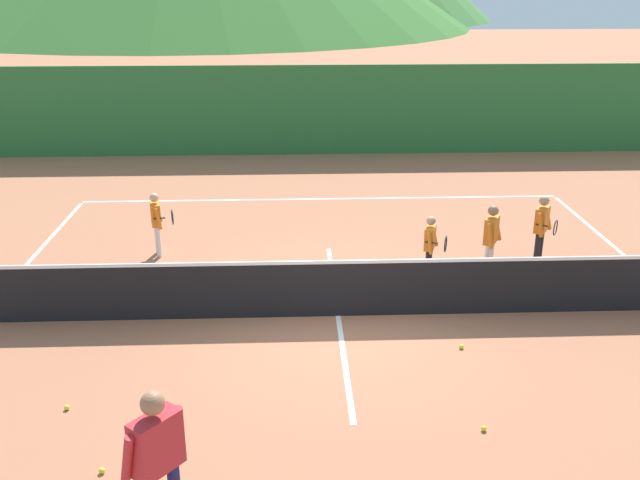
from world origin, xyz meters
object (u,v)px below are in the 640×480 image
object	(u,v)px
student_2	(491,235)
tennis_ball_3	(484,428)
tennis_ball_6	(67,407)
student_3	(542,224)
tennis_net	(338,288)
instructor	(157,453)
tennis_ball_5	(102,471)
student_0	(157,218)
tennis_ball_1	(461,347)
student_1	(431,242)

from	to	relation	value
student_2	tennis_ball_3	world-z (taller)	student_2
tennis_ball_3	tennis_ball_6	bearing A→B (deg)	172.84
student_3	tennis_ball_6	world-z (taller)	student_3
tennis_net	instructor	bearing A→B (deg)	-113.32
student_2	student_3	distance (m)	1.23
tennis_net	tennis_ball_6	xyz separation A→B (m)	(-3.61, -2.45, -0.47)
tennis_ball_3	tennis_ball_5	distance (m)	4.47
student_2	tennis_ball_5	distance (m)	7.69
tennis_ball_6	tennis_net	bearing A→B (deg)	34.16
instructor	student_0	world-z (taller)	instructor
tennis_ball_6	student_3	bearing A→B (deg)	30.32
student_2	tennis_ball_6	size ratio (longest dim) A/B	20.18
tennis_ball_3	tennis_ball_5	bearing A→B (deg)	-172.51
tennis_ball_1	tennis_ball_6	bearing A→B (deg)	-166.13
instructor	tennis_ball_1	world-z (taller)	instructor
student_0	tennis_ball_1	size ratio (longest dim) A/B	18.52
tennis_ball_1	tennis_ball_6	distance (m)	5.53
student_0	tennis_ball_3	xyz separation A→B (m)	(4.91, -5.87, -0.72)
tennis_ball_1	tennis_ball_5	distance (m)	5.28
student_0	student_3	bearing A→B (deg)	-6.36
student_3	tennis_net	bearing A→B (deg)	-153.50
student_2	tennis_ball_1	xyz separation A→B (m)	(-1.07, -2.55, -0.79)
tennis_ball_3	tennis_ball_6	xyz separation A→B (m)	(-5.18, 0.65, 0.00)
instructor	student_3	size ratio (longest dim) A/B	1.22
student_0	tennis_ball_3	size ratio (longest dim) A/B	18.52
tennis_net	student_0	size ratio (longest dim) A/B	9.17
instructor	student_0	xyz separation A→B (m)	(-1.33, 7.42, -0.24)
student_0	tennis_ball_6	world-z (taller)	student_0
tennis_ball_5	tennis_ball_6	world-z (taller)	same
student_3	instructor	bearing A→B (deg)	-131.90
student_2	student_1	bearing A→B (deg)	-177.85
tennis_net	tennis_ball_1	bearing A→B (deg)	-32.72
tennis_ball_1	instructor	bearing A→B (deg)	-136.82
instructor	tennis_ball_3	size ratio (longest dim) A/B	24.54
student_3	student_2	bearing A→B (deg)	-154.08
student_0	student_3	size ratio (longest dim) A/B	0.92
student_0	student_1	bearing A→B (deg)	-15.30
student_0	student_2	size ratio (longest dim) A/B	0.92
tennis_ball_5	tennis_net	bearing A→B (deg)	52.11
tennis_net	student_2	world-z (taller)	student_2
tennis_net	student_1	xyz separation A→B (m)	(1.73, 1.38, 0.22)
student_3	student_1	bearing A→B (deg)	-165.26
instructor	tennis_ball_5	bearing A→B (deg)	131.58
student_0	student_2	xyz separation A→B (m)	(6.16, -1.35, 0.07)
student_1	student_3	xyz separation A→B (m)	(2.19, 0.58, 0.10)
tennis_ball_5	tennis_ball_6	xyz separation A→B (m)	(-0.75, 1.23, 0.00)
student_0	tennis_ball_1	bearing A→B (deg)	-37.41
tennis_ball_1	tennis_ball_6	size ratio (longest dim) A/B	1.00
tennis_ball_6	student_0	bearing A→B (deg)	87.00
student_0	tennis_ball_3	world-z (taller)	student_0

